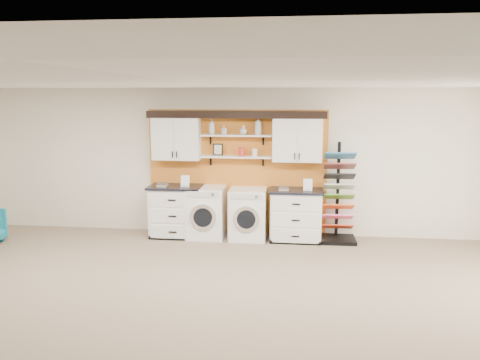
# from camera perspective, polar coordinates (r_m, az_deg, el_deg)

# --- Properties ---
(floor) EXTENTS (10.00, 10.00, 0.00)m
(floor) POSITION_cam_1_polar(r_m,az_deg,el_deg) (5.61, -5.40, -18.16)
(floor) COLOR #816C56
(floor) RESTS_ON ground
(ceiling) EXTENTS (10.00, 10.00, 0.00)m
(ceiling) POSITION_cam_1_polar(r_m,az_deg,el_deg) (4.93, -5.96, 11.79)
(ceiling) COLOR white
(ceiling) RESTS_ON wall_back
(wall_back) EXTENTS (10.00, 0.00, 10.00)m
(wall_back) POSITION_cam_1_polar(r_m,az_deg,el_deg) (8.97, -0.32, 2.20)
(wall_back) COLOR silver
(wall_back) RESTS_ON floor
(accent_panel) EXTENTS (3.40, 0.07, 2.40)m
(accent_panel) POSITION_cam_1_polar(r_m,az_deg,el_deg) (8.96, -0.35, 0.90)
(accent_panel) COLOR orange
(accent_panel) RESTS_ON wall_back
(upper_cabinet_left) EXTENTS (0.90, 0.35, 0.84)m
(upper_cabinet_left) POSITION_cam_1_polar(r_m,az_deg,el_deg) (8.92, -7.75, 5.16)
(upper_cabinet_left) COLOR white
(upper_cabinet_left) RESTS_ON wall_back
(upper_cabinet_right) EXTENTS (0.90, 0.35, 0.84)m
(upper_cabinet_right) POSITION_cam_1_polar(r_m,az_deg,el_deg) (8.65, 6.99, 5.02)
(upper_cabinet_right) COLOR white
(upper_cabinet_right) RESTS_ON wall_back
(shelf_lower) EXTENTS (1.32, 0.28, 0.03)m
(shelf_lower) POSITION_cam_1_polar(r_m,az_deg,el_deg) (8.75, -0.48, 2.86)
(shelf_lower) COLOR white
(shelf_lower) RESTS_ON wall_back
(shelf_upper) EXTENTS (1.32, 0.28, 0.03)m
(shelf_upper) POSITION_cam_1_polar(r_m,az_deg,el_deg) (8.71, -0.48, 5.47)
(shelf_upper) COLOR white
(shelf_upper) RESTS_ON wall_back
(crown_molding) EXTENTS (3.30, 0.41, 0.13)m
(crown_molding) POSITION_cam_1_polar(r_m,az_deg,el_deg) (8.70, -0.48, 8.08)
(crown_molding) COLOR black
(crown_molding) RESTS_ON wall_back
(picture_frame) EXTENTS (0.18, 0.02, 0.22)m
(picture_frame) POSITION_cam_1_polar(r_m,az_deg,el_deg) (8.83, -2.70, 3.73)
(picture_frame) COLOR black
(picture_frame) RESTS_ON shelf_lower
(canister_red) EXTENTS (0.11, 0.11, 0.16)m
(canister_red) POSITION_cam_1_polar(r_m,az_deg,el_deg) (8.73, 0.17, 3.47)
(canister_red) COLOR red
(canister_red) RESTS_ON shelf_lower
(canister_cream) EXTENTS (0.10, 0.10, 0.14)m
(canister_cream) POSITION_cam_1_polar(r_m,az_deg,el_deg) (8.71, 1.81, 3.38)
(canister_cream) COLOR silver
(canister_cream) RESTS_ON shelf_lower
(base_cabinet_left) EXTENTS (1.00, 0.66, 0.98)m
(base_cabinet_left) POSITION_cam_1_polar(r_m,az_deg,el_deg) (9.00, -7.77, -3.77)
(base_cabinet_left) COLOR white
(base_cabinet_left) RESTS_ON floor
(base_cabinet_right) EXTENTS (0.98, 0.66, 0.96)m
(base_cabinet_right) POSITION_cam_1_polar(r_m,az_deg,el_deg) (8.74, 6.80, -4.25)
(base_cabinet_right) COLOR white
(base_cabinet_right) RESTS_ON floor
(washer) EXTENTS (0.70, 0.71, 0.97)m
(washer) POSITION_cam_1_polar(r_m,az_deg,el_deg) (8.88, -4.13, -3.92)
(washer) COLOR white
(washer) RESTS_ON floor
(dryer) EXTENTS (0.68, 0.71, 0.95)m
(dryer) POSITION_cam_1_polar(r_m,az_deg,el_deg) (8.77, 0.98, -4.15)
(dryer) COLOR white
(dryer) RESTS_ON floor
(sample_rack) EXTENTS (0.67, 0.56, 1.83)m
(sample_rack) POSITION_cam_1_polar(r_m,az_deg,el_deg) (8.79, 11.84, -3.74)
(sample_rack) COLOR black
(sample_rack) RESTS_ON floor
(soap_bottle_a) EXTENTS (0.15, 0.15, 0.28)m
(soap_bottle_a) POSITION_cam_1_polar(r_m,az_deg,el_deg) (8.77, -3.46, 6.51)
(soap_bottle_a) COLOR silver
(soap_bottle_a) RESTS_ON shelf_upper
(soap_bottle_b) EXTENTS (0.11, 0.11, 0.17)m
(soap_bottle_b) POSITION_cam_1_polar(r_m,az_deg,el_deg) (8.73, -1.96, 6.12)
(soap_bottle_b) COLOR silver
(soap_bottle_b) RESTS_ON shelf_upper
(soap_bottle_c) EXTENTS (0.15, 0.15, 0.17)m
(soap_bottle_c) POSITION_cam_1_polar(r_m,az_deg,el_deg) (8.69, 0.42, 6.12)
(soap_bottle_c) COLOR silver
(soap_bottle_c) RESTS_ON shelf_upper
(soap_bottle_d) EXTENTS (0.15, 0.15, 0.33)m
(soap_bottle_d) POSITION_cam_1_polar(r_m,az_deg,el_deg) (8.66, 2.24, 6.64)
(soap_bottle_d) COLOR silver
(soap_bottle_d) RESTS_ON shelf_upper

